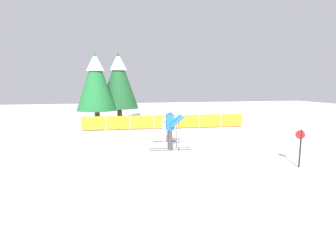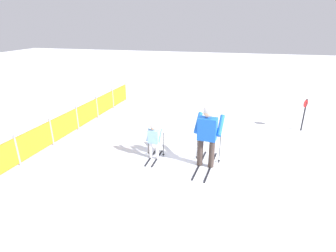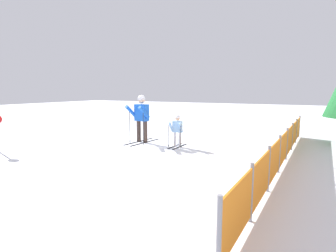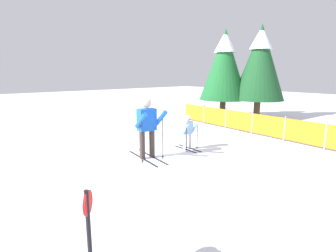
% 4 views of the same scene
% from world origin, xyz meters
% --- Properties ---
extents(ground_plane, '(60.00, 60.00, 0.00)m').
position_xyz_m(ground_plane, '(0.00, 0.00, 0.00)').
color(ground_plane, white).
extents(skier_adult, '(1.73, 0.81, 1.80)m').
position_xyz_m(skier_adult, '(-0.01, -0.00, 1.07)').
color(skier_adult, black).
rests_on(skier_adult, ground_plane).
extents(skier_child, '(1.06, 0.54, 1.12)m').
position_xyz_m(skier_child, '(0.07, 1.54, 0.65)').
color(skier_child, black).
rests_on(skier_child, ground_plane).
extents(safety_fence, '(9.79, 0.63, 0.92)m').
position_xyz_m(safety_fence, '(0.85, 5.01, 0.46)').
color(safety_fence, gray).
rests_on(safety_fence, ground_plane).
extents(conifer_far, '(2.63, 2.63, 4.89)m').
position_xyz_m(conifer_far, '(-1.72, 8.36, 3.02)').
color(conifer_far, '#4C3823').
rests_on(conifer_far, ground_plane).
extents(conifer_near, '(2.55, 2.55, 4.73)m').
position_xyz_m(conifer_near, '(-3.19, 7.32, 2.93)').
color(conifer_near, '#4C3823').
rests_on(conifer_near, ground_plane).
extents(trail_marker, '(0.23, 0.20, 1.22)m').
position_xyz_m(trail_marker, '(3.44, -3.22, 0.76)').
color(trail_marker, black).
rests_on(trail_marker, ground_plane).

